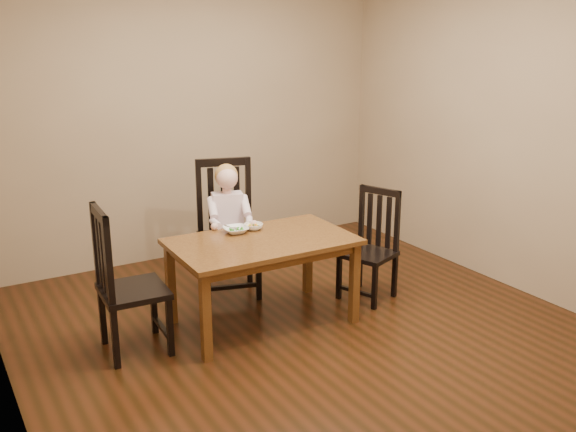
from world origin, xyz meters
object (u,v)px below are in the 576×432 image
chair_left (125,284)px  chair_child (227,230)px  bowl_peas (236,230)px  toddler (228,216)px  dining_table (262,249)px  bowl_veg (253,227)px  chair_right (371,247)px

chair_left → chair_child: bearing=123.8°
chair_child → bowl_peas: bearing=89.0°
chair_child → bowl_peas: size_ratio=6.02×
toddler → bowl_peas: size_ratio=3.05×
chair_left → toddler: chair_left is taller
dining_table → bowl_veg: (0.06, 0.25, 0.10)m
chair_child → toddler: 0.15m
chair_left → chair_right: chair_left is taller
chair_child → chair_right: bearing=159.8°
chair_right → bowl_peas: size_ratio=4.88×
chair_right → toddler: size_ratio=1.60×
chair_right → toddler: bearing=34.8°
bowl_veg → chair_right: bearing=-15.5°
dining_table → bowl_peas: 0.28m
chair_child → bowl_peas: (-0.15, -0.46, 0.15)m
dining_table → chair_left: size_ratio=1.29×
dining_table → bowl_veg: bowl_veg is taller
chair_child → bowl_veg: 0.48m
bowl_peas → bowl_veg: size_ratio=1.26×
dining_table → chair_child: bearing=86.1°
chair_right → bowl_veg: chair_right is taller
toddler → bowl_veg: size_ratio=3.85×
chair_right → chair_child: bearing=32.3°
toddler → bowl_peas: bearing=88.9°
dining_table → chair_right: size_ratio=1.48×
dining_table → bowl_peas: bowl_peas is taller
dining_table → toddler: bearing=87.2°
toddler → bowl_peas: 0.43m
toddler → bowl_peas: (-0.13, -0.41, 0.01)m
bowl_veg → toddler: bearing=93.8°
chair_left → bowl_peas: (0.92, 0.17, 0.19)m
chair_child → bowl_veg: chair_child is taller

